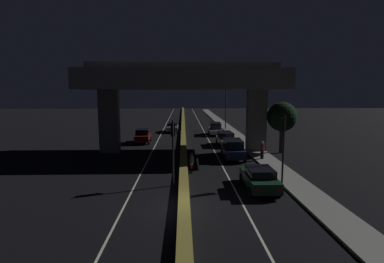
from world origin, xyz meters
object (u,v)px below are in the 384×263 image
object	(u,v)px
traffic_light_right_of_median	(283,137)
car_dark_red_lead_oncoming	(143,136)
car_dark_green_lead	(259,178)
car_dark_blue_second	(233,149)
traffic_light_left_of_median	(173,141)
car_white_third	(226,138)
car_white_fourth	(215,128)
motorcycle_red_filtering_near	(192,163)
car_silver_second_oncoming	(172,127)
street_lamp	(224,102)
pedestrian_on_sidewalk	(262,150)

from	to	relation	value
traffic_light_right_of_median	car_dark_red_lead_oncoming	bearing A→B (deg)	124.42
car_dark_green_lead	car_dark_blue_second	distance (m)	9.00
car_dark_blue_second	car_dark_red_lead_oncoming	world-z (taller)	car_dark_blue_second
traffic_light_left_of_median	car_dark_red_lead_oncoming	size ratio (longest dim) A/B	1.14
car_white_third	car_white_fourth	xyz separation A→B (m)	(-0.29, 8.96, 0.10)
car_dark_red_lead_oncoming	motorcycle_red_filtering_near	size ratio (longest dim) A/B	2.28
car_dark_red_lead_oncoming	car_silver_second_oncoming	world-z (taller)	car_dark_red_lead_oncoming
car_dark_green_lead	car_dark_red_lead_oncoming	bearing A→B (deg)	29.18
car_dark_red_lead_oncoming	motorcycle_red_filtering_near	world-z (taller)	car_dark_red_lead_oncoming
traffic_light_right_of_median	car_white_third	bearing A→B (deg)	96.59
traffic_light_left_of_median	car_white_fourth	size ratio (longest dim) A/B	1.02
car_dark_red_lead_oncoming	street_lamp	bearing A→B (deg)	134.45
traffic_light_right_of_median	car_silver_second_oncoming	xyz separation A→B (m)	(-8.65, 27.82, -2.59)
motorcycle_red_filtering_near	car_silver_second_oncoming	bearing A→B (deg)	6.91
traffic_light_right_of_median	pedestrian_on_sidewalk	world-z (taller)	traffic_light_right_of_median
pedestrian_on_sidewalk	motorcycle_red_filtering_near	bearing A→B (deg)	-151.57
car_dark_green_lead	pedestrian_on_sidewalk	xyz separation A→B (m)	(2.44, 8.50, 0.20)
car_white_third	car_white_fourth	size ratio (longest dim) A/B	0.96
car_white_fourth	car_white_third	bearing A→B (deg)	-175.80
car_dark_green_lead	car_silver_second_oncoming	bearing A→B (deg)	13.73
car_dark_blue_second	pedestrian_on_sidewalk	bearing A→B (deg)	-98.93
traffic_light_right_of_median	pedestrian_on_sidewalk	xyz separation A→B (m)	(0.58, 7.47, -2.36)
street_lamp	car_white_fourth	xyz separation A→B (m)	(-2.04, -5.77, -3.84)
car_white_fourth	motorcycle_red_filtering_near	bearing A→B (deg)	170.92
car_dark_blue_second	street_lamp	bearing A→B (deg)	-4.15
car_dark_red_lead_oncoming	car_dark_blue_second	bearing A→B (deg)	44.14
pedestrian_on_sidewalk	car_dark_red_lead_oncoming	bearing A→B (deg)	141.27
car_dark_red_lead_oncoming	pedestrian_on_sidewalk	xyz separation A→B (m)	(12.65, -10.15, 0.06)
car_dark_green_lead	motorcycle_red_filtering_near	bearing A→B (deg)	42.78
car_silver_second_oncoming	car_white_fourth	bearing A→B (deg)	62.43
car_silver_second_oncoming	car_dark_blue_second	bearing A→B (deg)	18.27
pedestrian_on_sidewalk	car_white_fourth	bearing A→B (deg)	98.93
car_dark_blue_second	pedestrian_on_sidewalk	xyz separation A→B (m)	(2.71, -0.49, -0.02)
car_dark_green_lead	car_dark_red_lead_oncoming	xyz separation A→B (m)	(-10.21, 18.65, 0.14)
car_silver_second_oncoming	car_dark_green_lead	bearing A→B (deg)	13.32
car_dark_blue_second	car_dark_red_lead_oncoming	xyz separation A→B (m)	(-9.95, 9.66, -0.09)
street_lamp	car_silver_second_oncoming	world-z (taller)	street_lamp
street_lamp	traffic_light_right_of_median	bearing A→B (deg)	-89.94
traffic_light_left_of_median	car_white_third	bearing A→B (deg)	69.24
car_white_fourth	traffic_light_left_of_median	bearing A→B (deg)	169.50
car_dark_green_lead	traffic_light_right_of_median	bearing A→B (deg)	-60.37
car_dark_red_lead_oncoming	motorcycle_red_filtering_near	distance (m)	15.02
traffic_light_right_of_median	motorcycle_red_filtering_near	bearing A→B (deg)	148.82
car_dark_green_lead	car_silver_second_oncoming	size ratio (longest dim) A/B	1.08
car_white_third	motorcycle_red_filtering_near	bearing A→B (deg)	156.86
street_lamp	car_silver_second_oncoming	xyz separation A→B (m)	(-8.62, -2.32, -4.05)
traffic_light_right_of_median	car_dark_red_lead_oncoming	distance (m)	21.49
traffic_light_left_of_median	motorcycle_red_filtering_near	size ratio (longest dim) A/B	2.59
car_white_fourth	car_silver_second_oncoming	world-z (taller)	car_white_fourth
traffic_light_left_of_median	car_silver_second_oncoming	world-z (taller)	traffic_light_left_of_median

